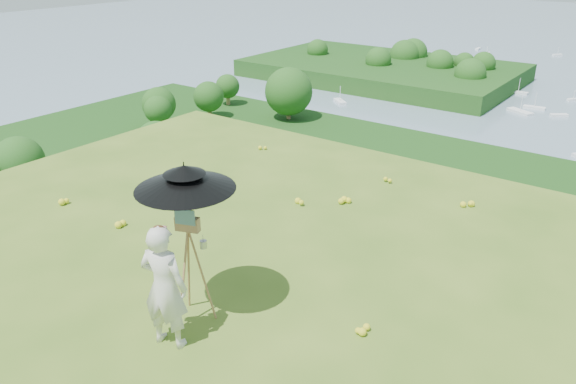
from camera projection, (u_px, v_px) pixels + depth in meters
The scene contains 8 objects.
ground at pixel (199, 276), 8.99m from camera, with size 14.00×14.00×0.00m, color #496C1E.
peninsula at pixel (383, 62), 175.58m from camera, with size 90.00×60.00×12.00m, color #0F3A10, non-canonical shape.
slope_trees at pixel (552, 242), 40.88m from camera, with size 110.00×50.00×6.00m, color #295419, non-canonical shape.
wildflowers at pixel (210, 267), 9.15m from camera, with size 10.00×10.50×0.12m, color yellow, non-canonical shape.
painter at pixel (164, 287), 7.15m from camera, with size 0.64×0.42×1.76m, color silver.
field_easel at pixel (191, 265), 7.67m from camera, with size 0.66×0.66×1.73m, color #976A3F, non-canonical shape.
sun_umbrella at pixel (186, 195), 7.28m from camera, with size 1.32×1.32×0.93m, color black, non-canonical shape.
painter_cap at pixel (158, 229), 6.81m from camera, with size 0.19×0.23×0.10m, color #C56C7C, non-canonical shape.
Camera 1 is at (5.68, -5.35, 4.88)m, focal length 35.00 mm.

